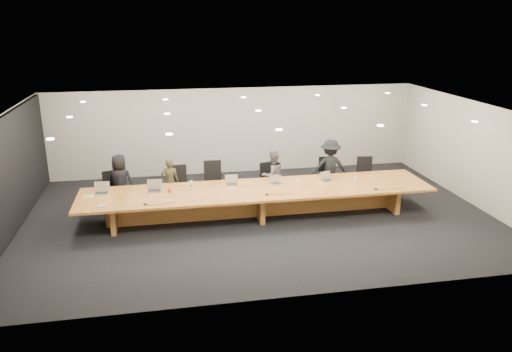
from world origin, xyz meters
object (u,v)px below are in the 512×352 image
Objects in this scene: chair_mid_left at (213,182)px; chair_far_right at (366,175)px; chair_mid_right at (270,181)px; laptop_e at (328,177)px; paper_cup_near at (298,181)px; laptop_c at (232,180)px; chair_far_left at (112,190)px; chair_right at (327,176)px; laptop_b at (154,186)px; mic_center at (267,194)px; conference_table at (258,197)px; person_a at (120,182)px; person_d at (330,167)px; water_bottle at (191,185)px; mic_left at (145,204)px; chair_left at (179,186)px; paper_cup_far at (355,179)px; amber_mug at (169,191)px; person_c at (273,175)px; av_box at (102,206)px; laptop_a at (101,188)px; laptop_d at (276,180)px; mic_right at (376,189)px; person_b at (170,182)px.

chair_mid_left is 1.07× the size of chair_far_right.
chair_mid_right reaches higher than laptop_e.
laptop_c is at bearing 175.03° from paper_cup_near.
chair_right is at bearing -11.23° from chair_far_left.
mic_center is (2.74, -0.79, -0.13)m from laptop_b.
conference_table is at bearing -129.59° from chair_mid_right.
laptop_e is (-1.48, -0.89, 0.33)m from chair_far_right.
person_a is 5.88m from person_d.
water_bottle reaches higher than mic_left.
chair_mid_left is at bearing 2.45° from chair_left.
laptop_e is 0.77m from paper_cup_far.
amber_mug is 3.37m from paper_cup_near.
chair_far_left is 2.74m from chair_mid_left.
paper_cup_far is (0.76, -0.08, -0.08)m from laptop_e.
person_c reaches higher than paper_cup_far.
water_bottle is at bearing 6.61° from av_box.
chair_mid_right is 2.81× the size of laptop_a.
laptop_e is at bearing 4.45° from laptop_b.
laptop_d is at bearing 3.12° from amber_mug.
laptop_c is at bearing 8.02° from laptop_b.
av_box is (-2.12, -0.79, -0.10)m from water_bottle.
paper_cup_far is (5.33, -0.10, -0.10)m from laptop_b.
chair_far_left is at bearing 155.28° from mic_center.
laptop_e is at bearing -100.62° from chair_right.
chair_far_right is 8.70× the size of mic_right.
chair_far_right is 3.72m from mic_center.
person_c is at bearing 7.50° from av_box.
chair_mid_left reaches higher than chair_mid_right.
chair_mid_right is at bearing 65.33° from laptop_d.
person_d reaches higher than amber_mug.
mic_left is at bearing -131.49° from chair_mid_left.
laptop_e is at bearing -17.10° from chair_left.
mic_left is 0.95× the size of mic_right.
mic_center is (-0.47, -1.78, 0.24)m from chair_mid_right.
chair_right is 3.59× the size of laptop_e.
person_b reaches higher than paper_cup_far.
amber_mug is (-4.61, -1.13, -0.02)m from person_d.
person_b is 10.67× the size of mic_right.
laptop_b is at bearing 163.89° from mic_center.
mic_right is (6.71, -1.90, 0.26)m from chair_far_left.
chair_far_right reaches higher than water_bottle.
chair_far_left is 6.04m from chair_right.
chair_far_right is 5.22m from water_bottle.
chair_far_right reaches higher than mic_left.
laptop_d is at bearing 15.14° from mic_left.
laptop_a is at bearing -177.42° from laptop_b.
mic_right is (0.59, -1.89, -0.05)m from person_d.
chair_left is at bearing 74.76° from amber_mug.
chair_left is 12.19× the size of paper_cup_near.
person_b is at bearing -175.89° from chair_mid_left.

